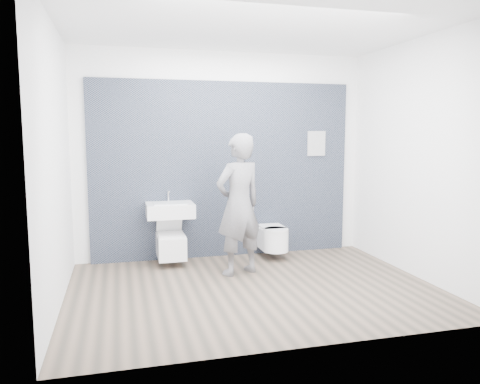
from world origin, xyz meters
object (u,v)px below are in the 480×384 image
object	(u,v)px
washbasin	(170,210)
toilet_square	(171,244)
visitor	(239,205)
toilet_rounded	(273,238)

from	to	relation	value
washbasin	toilet_square	world-z (taller)	washbasin
washbasin	visitor	size ratio (longest dim) A/B	0.36
washbasin	toilet_square	xyz separation A→B (m)	(0.00, -0.03, -0.45)
toilet_rounded	visitor	distance (m)	1.04
toilet_rounded	visitor	bearing A→B (deg)	-137.51
toilet_rounded	toilet_square	bearing A→B (deg)	178.42
toilet_square	visitor	size ratio (longest dim) A/B	0.38
toilet_square	visitor	xyz separation A→B (m)	(0.75, -0.62, 0.58)
toilet_square	visitor	distance (m)	1.14
toilet_square	visitor	bearing A→B (deg)	-39.55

